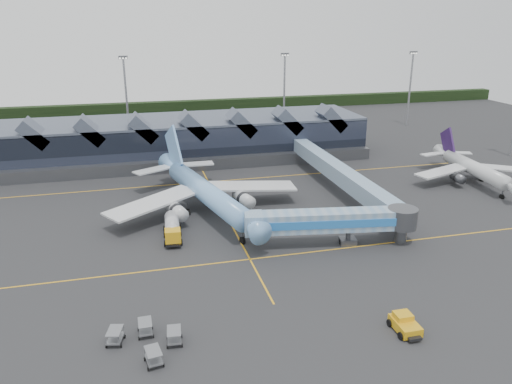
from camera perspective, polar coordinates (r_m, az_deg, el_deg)
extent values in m
plane|color=#242426|center=(77.42, -2.12, -5.09)|extent=(260.00, 260.00, 0.00)
cube|color=gold|center=(70.39, -0.70, -7.69)|extent=(120.00, 0.25, 0.01)
cube|color=gold|center=(103.15, -5.46, 1.17)|extent=(120.00, 0.25, 0.01)
cube|color=gold|center=(86.45, -3.54, -2.43)|extent=(0.25, 60.00, 0.01)
cube|color=black|center=(182.05, -9.69, 9.56)|extent=(260.00, 4.00, 4.00)
cube|color=black|center=(120.53, -9.43, 5.87)|extent=(90.00, 20.00, 9.00)
cube|color=#4D5566|center=(119.55, -9.55, 8.06)|extent=(90.00, 20.00, 0.60)
cube|color=#4E5055|center=(110.73, -8.79, 3.00)|extent=(90.00, 2.50, 2.60)
cube|color=#4D5566|center=(113.90, -23.96, 6.17)|extent=(6.43, 6.00, 6.43)
cube|color=#4D5566|center=(112.57, -18.42, 6.71)|extent=(6.43, 6.00, 6.43)
cube|color=#4D5566|center=(112.30, -12.79, 7.19)|extent=(6.43, 6.00, 6.43)
cube|color=#4D5566|center=(113.11, -7.18, 7.60)|extent=(6.43, 6.00, 6.43)
cube|color=#4D5566|center=(114.97, -1.69, 7.93)|extent=(6.43, 6.00, 6.43)
cube|color=#4D5566|center=(117.83, 3.58, 8.18)|extent=(6.43, 6.00, 6.43)
cube|color=#4D5566|center=(121.62, 8.58, 8.35)|extent=(6.43, 6.00, 6.43)
cylinder|color=gray|center=(142.51, -14.58, 10.24)|extent=(0.56, 0.56, 22.00)
cube|color=#4E5055|center=(141.31, -14.96, 14.64)|extent=(2.40, 0.50, 0.90)
cylinder|color=gray|center=(149.37, 3.24, 11.21)|extent=(0.56, 0.56, 22.00)
cube|color=#4E5055|center=(148.23, 3.33, 15.42)|extent=(2.40, 0.50, 0.90)
cylinder|color=gray|center=(164.12, 17.17, 11.13)|extent=(0.56, 0.56, 22.00)
cube|color=#4E5055|center=(163.08, 17.56, 14.95)|extent=(2.40, 0.50, 0.90)
cylinder|color=#74BAEB|center=(85.23, -5.68, -0.07)|extent=(10.27, 28.78, 3.55)
cone|color=#74BAEB|center=(70.97, -0.40, -4.05)|extent=(4.62, 5.63, 3.55)
cube|color=black|center=(70.17, -0.17, -3.66)|extent=(1.39, 0.65, 0.48)
cone|color=#74BAEB|center=(100.97, -9.57, 3.01)|extent=(5.01, 7.23, 3.55)
cube|color=silver|center=(83.73, -11.72, -1.20)|extent=(16.53, 13.02, 1.17)
cube|color=silver|center=(90.06, -0.63, 0.69)|extent=(16.48, 6.53, 1.17)
cylinder|color=silver|center=(81.97, -8.99, -2.14)|extent=(3.31, 5.31, 2.20)
cylinder|color=silver|center=(86.32, -1.41, -0.78)|extent=(3.31, 5.31, 2.20)
cube|color=#74BAEB|center=(98.50, -9.38, 4.84)|extent=(2.56, 8.92, 9.78)
cube|color=silver|center=(98.60, -11.74, 2.48)|extent=(7.88, 5.99, 0.23)
cube|color=silver|center=(101.25, -7.01, 3.18)|extent=(7.41, 2.91, 0.23)
cylinder|color=#4E5055|center=(74.78, -1.57, -5.14)|extent=(0.26, 0.26, 2.05)
cylinder|color=#4E5055|center=(86.26, -7.78, -1.90)|extent=(0.26, 0.26, 2.05)
cylinder|color=#4E5055|center=(88.35, -4.13, -1.24)|extent=(0.26, 0.26, 2.05)
cylinder|color=black|center=(75.05, -1.57, -5.59)|extent=(0.72, 1.38, 1.31)
cylinder|color=silver|center=(110.37, 23.73, 2.46)|extent=(4.34, 19.98, 2.83)
cone|color=silver|center=(101.40, 27.23, 0.54)|extent=(3.08, 3.60, 2.83)
cone|color=silver|center=(120.21, 20.64, 4.24)|extent=(3.17, 4.73, 2.83)
cube|color=silver|center=(107.76, 20.49, 2.22)|extent=(12.31, 6.35, 0.95)
cube|color=silver|center=(114.96, 26.22, 2.46)|extent=(12.29, 7.89, 0.95)
cylinder|color=#4E5055|center=(107.20, 22.08, 1.54)|extent=(2.01, 3.52, 1.76)
cylinder|color=#4E5055|center=(112.08, 25.92, 1.73)|extent=(2.01, 3.52, 1.76)
cube|color=#331A4F|center=(118.67, 21.06, 5.32)|extent=(0.91, 6.38, 6.90)
cube|color=silver|center=(117.93, 19.50, 4.10)|extent=(5.65, 2.85, 0.24)
cube|color=silver|center=(121.16, 22.15, 4.17)|extent=(5.75, 3.58, 0.24)
cylinder|color=#4E5055|center=(103.76, 26.32, -0.23)|extent=(0.26, 0.26, 1.64)
cylinder|color=#4E5055|center=(110.36, 22.30, 1.43)|extent=(0.26, 0.26, 1.64)
cylinder|color=#4E5055|center=(112.97, 24.37, 1.54)|extent=(0.26, 0.26, 1.64)
cylinder|color=black|center=(103.92, 26.28, -0.50)|extent=(0.50, 1.08, 1.05)
cube|color=#7198BD|center=(73.86, 8.33, -3.25)|extent=(20.39, 6.12, 2.92)
cube|color=blue|center=(72.47, 8.62, -3.72)|extent=(19.93, 3.25, 1.21)
cube|color=#7198BD|center=(72.11, -0.28, -3.61)|extent=(3.09, 3.59, 3.02)
cylinder|color=#4E5055|center=(75.37, 10.50, -4.51)|extent=(0.71, 0.71, 3.88)
cube|color=#4E5055|center=(75.98, 10.43, -5.54)|extent=(2.70, 2.37, 0.91)
cylinder|color=black|center=(75.76, 9.69, -5.65)|extent=(0.54, 0.96, 0.91)
cylinder|color=black|center=(76.29, 11.16, -5.56)|extent=(0.54, 0.96, 0.91)
cylinder|color=#4E5055|center=(77.18, 16.37, -2.85)|extent=(4.44, 4.44, 3.02)
cylinder|color=#4E5055|center=(77.91, 16.23, -4.17)|extent=(1.81, 1.81, 3.88)
cube|color=black|center=(77.59, -9.51, -4.73)|extent=(2.81, 8.65, 0.47)
cube|color=gold|center=(74.24, -9.48, -5.03)|extent=(2.40, 2.22, 2.08)
cube|color=black|center=(73.36, -9.48, -4.93)|extent=(2.09, 0.27, 0.95)
cylinder|color=silver|center=(78.13, -9.59, -3.54)|extent=(2.52, 5.62, 2.18)
sphere|color=silver|center=(80.67, -9.65, -2.79)|extent=(2.08, 2.08, 2.08)
sphere|color=silver|center=(75.60, -9.53, -4.33)|extent=(2.08, 2.08, 2.08)
cylinder|color=black|center=(75.10, -10.34, -5.82)|extent=(0.39, 0.97, 0.95)
cylinder|color=black|center=(75.11, -8.53, -5.71)|extent=(0.39, 0.97, 0.95)
cylinder|color=black|center=(78.12, -10.38, -4.80)|extent=(0.39, 0.97, 0.95)
cylinder|color=black|center=(78.13, -8.64, -4.69)|extent=(0.39, 0.97, 0.95)
cylinder|color=black|center=(80.29, -10.41, -4.12)|extent=(0.39, 0.97, 0.95)
cylinder|color=black|center=(80.30, -8.72, -4.02)|extent=(0.39, 0.97, 0.95)
cube|color=gold|center=(57.72, 16.67, -14.40)|extent=(2.27, 3.67, 1.01)
cube|color=gold|center=(57.74, 16.44, -13.46)|extent=(1.84, 1.64, 0.71)
cube|color=black|center=(56.52, 17.64, -15.61)|extent=(1.43, 0.83, 0.30)
cylinder|color=black|center=(56.50, 16.20, -15.52)|extent=(0.31, 0.81, 0.81)
cylinder|color=black|center=(57.58, 18.29, -15.03)|extent=(0.31, 0.81, 0.81)
cylinder|color=black|center=(58.23, 15.01, -14.25)|extent=(0.31, 0.81, 0.81)
cylinder|color=black|center=(59.28, 17.05, -13.82)|extent=(0.31, 0.81, 0.81)
cube|color=gray|center=(56.29, -12.51, -15.13)|extent=(1.43, 2.23, 0.15)
cube|color=gray|center=(55.76, -12.58, -14.32)|extent=(1.43, 2.23, 0.08)
cylinder|color=black|center=(57.17, -11.75, -14.92)|extent=(0.12, 0.36, 0.36)
cube|color=gray|center=(54.48, -9.31, -16.18)|extent=(1.60, 2.33, 0.15)
cube|color=gray|center=(53.94, -9.37, -15.36)|extent=(1.60, 2.33, 0.08)
cylinder|color=black|center=(55.34, -8.48, -15.98)|extent=(0.15, 0.37, 0.36)
cube|color=gray|center=(55.77, -15.77, -15.80)|extent=(1.89, 2.49, 0.15)
cube|color=gray|center=(55.24, -15.87, -14.98)|extent=(1.89, 2.49, 0.08)
cylinder|color=black|center=(56.44, -14.76, -15.69)|extent=(0.20, 0.38, 0.36)
cube|color=gray|center=(52.13, -11.60, -18.20)|extent=(1.75, 2.41, 0.15)
cube|color=gray|center=(51.56, -11.68, -17.35)|extent=(1.75, 2.41, 0.08)
cylinder|color=black|center=(53.10, -10.94, -17.86)|extent=(0.18, 0.38, 0.36)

